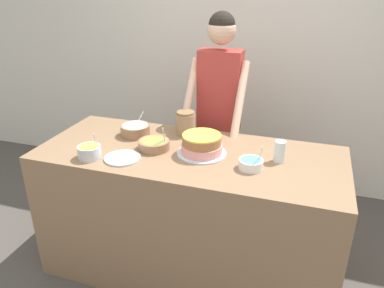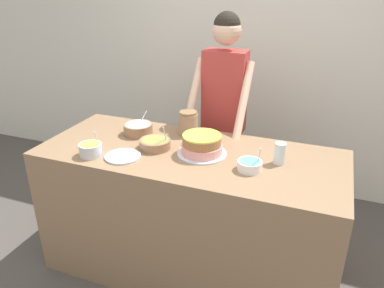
# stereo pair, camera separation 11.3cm
# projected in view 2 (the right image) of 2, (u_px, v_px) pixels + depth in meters

# --- Properties ---
(wall_back) EXTENTS (10.00, 0.05, 2.60)m
(wall_back) POSITION_uv_depth(u_px,v_px,m) (247.00, 53.00, 3.46)
(wall_back) COLOR silver
(wall_back) RESTS_ON ground_plane
(counter) EXTENTS (1.95, 0.81, 0.93)m
(counter) POSITION_uv_depth(u_px,v_px,m) (190.00, 213.00, 2.58)
(counter) COLOR #8C6B4C
(counter) RESTS_ON ground_plane
(person_baker) EXTENTS (0.44, 0.47, 1.73)m
(person_baker) POSITION_uv_depth(u_px,v_px,m) (224.00, 99.00, 2.86)
(person_baker) COLOR #2D2D38
(person_baker) RESTS_ON ground_plane
(cake) EXTENTS (0.31, 0.31, 0.13)m
(cake) POSITION_uv_depth(u_px,v_px,m) (202.00, 145.00, 2.33)
(cake) COLOR silver
(cake) RESTS_ON counter
(frosting_bowl_blue) EXTENTS (0.14, 0.14, 0.16)m
(frosting_bowl_blue) POSITION_uv_depth(u_px,v_px,m) (250.00, 165.00, 2.15)
(frosting_bowl_blue) COLOR white
(frosting_bowl_blue) RESTS_ON counter
(frosting_bowl_olive) EXTENTS (0.20, 0.20, 0.17)m
(frosting_bowl_olive) POSITION_uv_depth(u_px,v_px,m) (155.00, 143.00, 2.43)
(frosting_bowl_olive) COLOR #936B4C
(frosting_bowl_olive) RESTS_ON counter
(frosting_bowl_yellow) EXTENTS (0.14, 0.14, 0.18)m
(frosting_bowl_yellow) POSITION_uv_depth(u_px,v_px,m) (91.00, 149.00, 2.32)
(frosting_bowl_yellow) COLOR silver
(frosting_bowl_yellow) RESTS_ON counter
(frosting_bowl_white) EXTENTS (0.20, 0.20, 0.15)m
(frosting_bowl_white) POSITION_uv_depth(u_px,v_px,m) (138.00, 129.00, 2.64)
(frosting_bowl_white) COLOR #936B4C
(frosting_bowl_white) RESTS_ON counter
(drinking_glass) EXTENTS (0.07, 0.07, 0.13)m
(drinking_glass) POSITION_uv_depth(u_px,v_px,m) (280.00, 153.00, 2.21)
(drinking_glass) COLOR silver
(drinking_glass) RESTS_ON counter
(ceramic_plate) EXTENTS (0.22, 0.22, 0.01)m
(ceramic_plate) POSITION_uv_depth(u_px,v_px,m) (123.00, 156.00, 2.32)
(ceramic_plate) COLOR silver
(ceramic_plate) RESTS_ON counter
(stoneware_jar) EXTENTS (0.13, 0.13, 0.17)m
(stoneware_jar) POSITION_uv_depth(u_px,v_px,m) (188.00, 123.00, 2.63)
(stoneware_jar) COLOR #9E7F5B
(stoneware_jar) RESTS_ON counter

